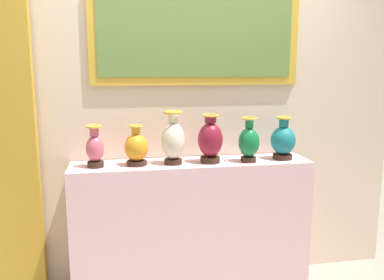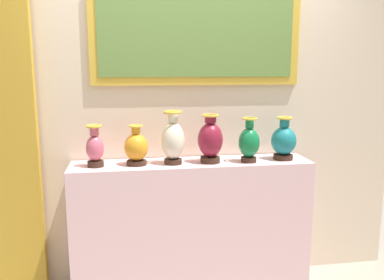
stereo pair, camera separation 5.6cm
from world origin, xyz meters
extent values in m
cube|color=beige|center=(0.00, 0.00, 0.51)|extent=(1.76, 0.36, 1.01)
cube|color=beige|center=(0.00, 0.24, 1.36)|extent=(3.42, 0.10, 2.72)
cube|color=gold|center=(0.07, 0.18, 1.93)|extent=(1.57, 0.03, 0.72)
cube|color=olive|center=(0.07, 0.16, 1.93)|extent=(1.45, 0.01, 0.60)
cylinder|color=#382319|center=(-0.69, -0.03, 1.03)|extent=(0.11, 0.11, 0.04)
ellipsoid|color=#CC5972|center=(-0.69, -0.03, 1.15)|extent=(0.12, 0.12, 0.18)
cylinder|color=#CC5972|center=(-0.69, -0.03, 1.27)|extent=(0.06, 0.06, 0.06)
torus|color=gold|center=(-0.69, -0.03, 1.30)|extent=(0.11, 0.11, 0.02)
cylinder|color=#382319|center=(-0.40, -0.02, 1.03)|extent=(0.14, 0.14, 0.03)
ellipsoid|color=orange|center=(-0.40, -0.02, 1.14)|extent=(0.17, 0.17, 0.19)
cylinder|color=orange|center=(-0.40, -0.02, 1.27)|extent=(0.06, 0.06, 0.05)
torus|color=gold|center=(-0.40, -0.02, 1.29)|extent=(0.10, 0.10, 0.01)
cylinder|color=#382319|center=(-0.14, -0.03, 1.03)|extent=(0.13, 0.13, 0.04)
ellipsoid|color=beige|center=(-0.14, -0.03, 1.18)|extent=(0.17, 0.17, 0.27)
cylinder|color=beige|center=(-0.14, -0.03, 1.35)|extent=(0.07, 0.07, 0.07)
torus|color=gold|center=(-0.14, -0.03, 1.39)|extent=(0.13, 0.13, 0.02)
cylinder|color=#382319|center=(0.13, -0.03, 1.03)|extent=(0.14, 0.14, 0.04)
ellipsoid|color=maroon|center=(0.13, -0.03, 1.18)|extent=(0.18, 0.18, 0.25)
cylinder|color=maroon|center=(0.13, -0.03, 1.33)|extent=(0.08, 0.08, 0.05)
torus|color=gold|center=(0.13, -0.03, 1.36)|extent=(0.12, 0.12, 0.02)
cylinder|color=#382319|center=(0.41, -0.06, 1.03)|extent=(0.11, 0.11, 0.04)
ellipsoid|color=#14723D|center=(0.41, -0.06, 1.16)|extent=(0.15, 0.15, 0.22)
cylinder|color=#14723D|center=(0.41, -0.06, 1.30)|extent=(0.06, 0.06, 0.07)
torus|color=gold|center=(0.41, -0.06, 1.33)|extent=(0.12, 0.12, 0.02)
cylinder|color=#382319|center=(0.69, -0.02, 1.03)|extent=(0.15, 0.15, 0.04)
ellipsoid|color=#19727A|center=(0.69, -0.02, 1.16)|extent=(0.19, 0.19, 0.21)
cylinder|color=#19727A|center=(0.69, -0.02, 1.29)|extent=(0.07, 0.07, 0.07)
torus|color=gold|center=(0.69, -0.02, 1.33)|extent=(0.12, 0.12, 0.02)
camera|label=1|loc=(-0.51, -2.81, 1.70)|focal=37.41mm
camera|label=2|loc=(-0.46, -2.81, 1.70)|focal=37.41mm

